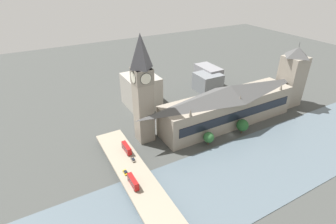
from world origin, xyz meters
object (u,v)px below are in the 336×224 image
Objects in this scene: parliament_hall at (228,105)px; car_southbound_lead at (125,172)px; victoria_tower at (292,77)px; double_decker_bus_rear at (133,181)px; clock_tower at (143,89)px; car_northbound_lead at (133,160)px; double_decker_bus_mid at (127,148)px; road_bridge at (155,207)px.

parliament_hall is 91.14m from car_southbound_lead.
parliament_hall is at bearing 90.05° from victoria_tower.
parliament_hall reaches higher than double_decker_bus_rear.
clock_tower is 17.17× the size of car_northbound_lead.
car_northbound_lead is at bearing -44.71° from car_southbound_lead.
victoria_tower is 4.97× the size of double_decker_bus_mid.
clock_tower is at bearing -31.72° from double_decker_bus_rear.
victoria_tower reaches higher than double_decker_bus_rear.
car_northbound_lead is 0.99× the size of car_southbound_lead.
parliament_hall reaches higher than road_bridge.
victoria_tower reaches higher than road_bridge.
road_bridge is 17.94m from double_decker_bus_rear.
clock_tower is at bearing -39.90° from car_southbound_lead.
victoria_tower is at bearing -94.70° from clock_tower.
clock_tower is 57.10m from double_decker_bus_rear.
clock_tower is (10.58, 62.52, 22.42)m from parliament_hall.
road_bridge is (-47.94, 149.72, -20.55)m from victoria_tower.
parliament_hall is 66.20m from victoria_tower.
double_decker_bus_rear is 10.62m from car_southbound_lead.
clock_tower is 0.50× the size of road_bridge.
road_bridge is 27.96m from car_southbound_lead.
double_decker_bus_mid reaches higher than car_southbound_lead.
clock_tower is 37.44m from double_decker_bus_mid.
double_decker_bus_rear is at bearing 157.75° from car_northbound_lead.
road_bridge is 34.08× the size of car_northbound_lead.
clock_tower reaches higher than double_decker_bus_mid.
double_decker_bus_mid reaches higher than road_bridge.
parliament_hall is 67.26m from clock_tower.
parliament_hall reaches higher than car_northbound_lead.
road_bridge is at bearing 174.19° from car_northbound_lead.
double_decker_bus_rear reaches higher than road_bridge.
victoria_tower is 12.58× the size of car_southbound_lead.
double_decker_bus_rear is 2.48× the size of car_northbound_lead.
car_southbound_lead is at bearing 102.94° from parliament_hall.
victoria_tower is at bearing -78.67° from double_decker_bus_rear.
car_northbound_lead is at bearing 141.91° from clock_tower.
car_northbound_lead is (-12.45, 80.58, -9.54)m from parliament_hall.
double_decker_bus_mid is 19.49m from car_southbound_lead.
parliament_hall is at bearing -81.22° from car_northbound_lead.
car_northbound_lead is at bearing -22.25° from double_decker_bus_rear.
double_decker_bus_rear is at bearing 12.71° from road_bridge.
clock_tower is 129.15m from victoria_tower.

